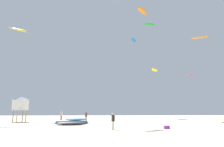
# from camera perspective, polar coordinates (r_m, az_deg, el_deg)

# --- Properties ---
(ground_plane) EXTENTS (120.00, 120.00, 0.00)m
(ground_plane) POSITION_cam_1_polar(r_m,az_deg,el_deg) (16.15, 3.83, -17.32)
(ground_plane) COLOR beige
(person_foreground) EXTENTS (0.40, 0.41, 1.60)m
(person_foreground) POSITION_cam_1_polar(r_m,az_deg,el_deg) (20.00, 0.28, -13.38)
(person_foreground) COLOR silver
(person_foreground) RESTS_ON ground
(person_midground) EXTENTS (0.40, 0.56, 1.78)m
(person_midground) POSITION_cam_1_polar(r_m,az_deg,el_deg) (41.03, -14.60, -11.55)
(person_midground) COLOR #B21E23
(person_midground) RESTS_ON ground
(person_left) EXTENTS (0.36, 0.49, 1.61)m
(person_left) POSITION_cam_1_polar(r_m,az_deg,el_deg) (33.91, -7.57, -12.21)
(person_left) COLOR teal
(person_left) RESTS_ON ground
(kite_grounded_near) EXTENTS (4.52, 1.87, 0.57)m
(kite_grounded_near) POSITION_cam_1_polar(r_m,az_deg,el_deg) (26.31, -11.68, -14.02)
(kite_grounded_near) COLOR #2D2D33
(kite_grounded_near) RESTS_ON ground
(kite_grounded_mid) EXTENTS (3.82, 1.48, 0.45)m
(kite_grounded_mid) POSITION_cam_1_polar(r_m,az_deg,el_deg) (37.30, -10.57, -13.09)
(kite_grounded_mid) COLOR blue
(kite_grounded_mid) RESTS_ON ground
(lifeguard_tower) EXTENTS (2.30, 2.30, 4.15)m
(lifeguard_tower) POSITION_cam_1_polar(r_m,az_deg,el_deg) (36.56, -25.11, -7.87)
(lifeguard_tower) COLOR #8C704C
(lifeguard_tower) RESTS_ON ground
(cooler_box) EXTENTS (0.56, 0.36, 0.32)m
(cooler_box) POSITION_cam_1_polar(r_m,az_deg,el_deg) (21.52, 15.68, -14.88)
(cooler_box) COLOR purple
(cooler_box) RESTS_ON ground
(kite_aloft_2) EXTENTS (2.47, 3.49, 0.83)m
(kite_aloft_2) POSITION_cam_1_polar(r_m,az_deg,el_deg) (59.19, 6.31, 9.66)
(kite_aloft_2) COLOR blue
(kite_aloft_3) EXTENTS (3.29, 1.22, 0.75)m
(kite_aloft_3) POSITION_cam_1_polar(r_m,az_deg,el_deg) (60.29, 10.86, 13.92)
(kite_aloft_3) COLOR green
(kite_aloft_4) EXTENTS (3.87, 4.21, 1.00)m
(kite_aloft_4) POSITION_cam_1_polar(r_m,az_deg,el_deg) (55.10, 8.90, 17.60)
(kite_aloft_4) COLOR orange
(kite_aloft_5) EXTENTS (2.11, 2.23, 0.30)m
(kite_aloft_5) POSITION_cam_1_polar(r_m,az_deg,el_deg) (55.69, 21.61, -0.46)
(kite_aloft_5) COLOR red
(kite_aloft_6) EXTENTS (4.11, 3.02, 0.66)m
(kite_aloft_6) POSITION_cam_1_polar(r_m,az_deg,el_deg) (51.46, 24.34, 9.59)
(kite_aloft_6) COLOR orange
(kite_aloft_8) EXTENTS (4.10, 3.44, 0.94)m
(kite_aloft_8) POSITION_cam_1_polar(r_m,az_deg,el_deg) (51.46, -25.55, 11.47)
(kite_aloft_8) COLOR yellow
(kite_aloft_9) EXTENTS (3.05, 3.87, 0.58)m
(kite_aloft_9) POSITION_cam_1_polar(r_m,az_deg,el_deg) (51.75, 12.35, 1.01)
(kite_aloft_9) COLOR yellow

